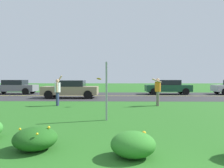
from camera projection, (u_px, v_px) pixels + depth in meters
The scene contains 12 objects.
ground_plane at pixel (130, 110), 11.10m from camera, with size 120.00×120.00×0.00m, color #26601E.
highway_strip at pixel (124, 96), 20.30m from camera, with size 120.00×9.89×0.01m, color #2D2D30.
highway_center_stripe at pixel (124, 96), 20.30m from camera, with size 120.00×0.16×0.00m, color yellow.
daylily_clump_front_left at pixel (133, 144), 4.51m from camera, with size 0.93×0.87×0.53m.
daylily_clump_mid_left at pixel (35, 138), 5.00m from camera, with size 0.99×1.03×0.52m.
sign_post_near_path at pixel (106, 91), 8.49m from camera, with size 0.07×0.10×2.25m.
person_thrower_white_shirt at pixel (58, 90), 13.03m from camera, with size 0.41×0.49×1.79m.
person_catcher_orange_shirt at pixel (158, 89), 12.98m from camera, with size 0.55×0.49×1.63m.
frisbee_orange at pixel (99, 79), 12.86m from camera, with size 0.29×0.27×0.14m.
car_dark_green_center_left at pixel (168, 87), 22.41m from camera, with size 4.50×2.00×1.45m.
car_tan_center_right at pixel (71, 89), 18.16m from camera, with size 4.50×2.00×1.45m.
car_gray_rightmost at pixel (14, 87), 22.76m from camera, with size 4.50×2.00×1.45m.
Camera 1 is at (-0.68, -1.87, 1.62)m, focal length 35.39 mm.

